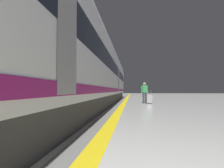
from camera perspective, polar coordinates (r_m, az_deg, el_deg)
safety_line_strip at (r=9.04m, az=2.78°, el=-8.29°), size 0.36×80.00×0.01m
tactile_edge_band at (r=9.07m, az=1.00°, el=-8.28°), size 0.52×80.00×0.01m
high_speed_train at (r=8.87m, az=-10.73°, el=7.85°), size 2.94×35.04×4.97m
passenger_near at (r=12.97m, az=10.81°, el=-2.26°), size 0.50×0.22×1.61m
suitcase_near at (r=12.71m, az=12.37°, el=-4.86°), size 0.40×0.27×1.05m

